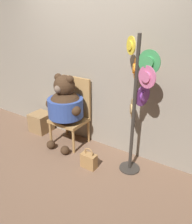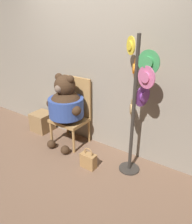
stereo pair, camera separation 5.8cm
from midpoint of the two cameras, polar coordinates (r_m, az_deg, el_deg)
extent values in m
plane|color=brown|center=(3.32, -6.20, -11.98)|extent=(14.00, 14.00, 0.00)
cube|color=gray|center=(3.31, 0.51, 11.36)|extent=(8.00, 0.10, 2.45)
cylinder|color=#B2844C|center=(3.64, -11.16, -5.36)|extent=(0.04, 0.04, 0.39)
cylinder|color=#B2844C|center=(3.35, -5.37, -7.68)|extent=(0.04, 0.04, 0.39)
cylinder|color=#B2844C|center=(3.88, -7.06, -3.09)|extent=(0.04, 0.04, 0.39)
cylinder|color=#B2844C|center=(3.62, -1.38, -5.03)|extent=(0.04, 0.04, 0.39)
cube|color=#B2844C|center=(3.51, -6.44, -2.10)|extent=(0.53, 0.45, 0.05)
cube|color=#B2844C|center=(3.53, -4.48, 4.13)|extent=(0.53, 0.04, 0.64)
sphere|color=#3D2819|center=(3.36, -7.31, 1.28)|extent=(0.53, 0.53, 0.53)
cylinder|color=#334C99|center=(3.36, -7.31, 1.28)|extent=(0.54, 0.54, 0.29)
sphere|color=#3D2819|center=(3.25, -7.62, 6.87)|extent=(0.32, 0.32, 0.32)
sphere|color=#3D2819|center=(3.29, -9.19, 9.00)|extent=(0.12, 0.12, 0.12)
sphere|color=#3D2819|center=(3.15, -6.21, 8.49)|extent=(0.12, 0.12, 0.12)
sphere|color=brown|center=(3.16, -9.23, 5.99)|extent=(0.12, 0.12, 0.12)
sphere|color=#3D2819|center=(3.47, -11.16, 2.22)|extent=(0.15, 0.15, 0.15)
sphere|color=#3D2819|center=(3.15, -4.71, 0.37)|extent=(0.15, 0.15, 0.15)
sphere|color=#3D2819|center=(3.57, -11.12, -8.24)|extent=(0.14, 0.14, 0.14)
sphere|color=#3D2819|center=(3.40, -7.61, -9.79)|extent=(0.14, 0.14, 0.14)
cylinder|color=#332D28|center=(3.14, 9.18, -14.34)|extent=(0.28, 0.28, 0.02)
cylinder|color=#332D28|center=(2.70, 10.37, 0.48)|extent=(0.04, 0.04, 1.77)
cylinder|color=#7A388E|center=(2.76, 12.65, 4.06)|extent=(0.09, 0.26, 0.27)
cylinder|color=#7A388E|center=(2.76, 12.65, 4.06)|extent=(0.10, 0.14, 0.13)
cylinder|color=orange|center=(2.70, 10.79, 11.05)|extent=(0.14, 0.22, 0.24)
cylinder|color=orange|center=(2.70, 10.79, 11.05)|extent=(0.11, 0.13, 0.12)
cylinder|color=#D16693|center=(2.45, 13.68, 8.80)|extent=(0.24, 0.11, 0.25)
cylinder|color=#D16693|center=(2.45, 13.68, 8.80)|extent=(0.13, 0.10, 0.12)
cylinder|color=yellow|center=(2.67, 9.72, 16.75)|extent=(0.18, 0.14, 0.22)
cylinder|color=yellow|center=(2.67, 9.72, 16.75)|extent=(0.11, 0.10, 0.10)
cylinder|color=tan|center=(2.84, 10.00, 0.72)|extent=(0.15, 0.23, 0.27)
cylinder|color=tan|center=(2.84, 10.00, 0.72)|extent=(0.11, 0.14, 0.13)
cylinder|color=#3D9351|center=(2.45, 14.26, 12.48)|extent=(0.26, 0.06, 0.27)
cylinder|color=#3D9351|center=(2.45, 14.26, 12.48)|extent=(0.14, 0.09, 0.13)
cube|color=#A87A47|center=(3.08, -1.44, -12.61)|extent=(0.22, 0.12, 0.21)
torus|color=#A87A47|center=(3.01, -1.47, -10.53)|extent=(0.14, 0.02, 0.14)
cube|color=#937047|center=(4.10, -13.46, -2.45)|extent=(0.34, 0.34, 0.34)
camera|label=1|loc=(0.03, -89.45, 0.24)|focal=35.00mm
camera|label=2|loc=(0.03, 90.55, -0.24)|focal=35.00mm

